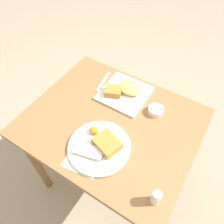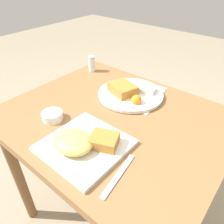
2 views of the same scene
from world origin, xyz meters
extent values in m
plane|color=gray|center=(0.00, 0.00, 0.00)|extent=(8.00, 8.00, 0.00)
cube|color=olive|center=(0.00, 0.00, 0.73)|extent=(0.88, 0.73, 0.04)
cylinder|color=brown|center=(-0.38, -0.30, 0.35)|extent=(0.05, 0.05, 0.71)
cylinder|color=brown|center=(0.38, -0.30, 0.35)|extent=(0.05, 0.05, 0.71)
cylinder|color=brown|center=(0.38, 0.30, 0.35)|extent=(0.05, 0.05, 0.71)
cube|color=beige|center=(0.00, 0.20, 0.75)|extent=(0.21, 0.28, 0.00)
cube|color=white|center=(0.04, -0.20, 0.75)|extent=(0.26, 0.26, 0.01)
ellipsoid|color=#EAC660|center=(0.02, -0.23, 0.78)|extent=(0.14, 0.12, 0.04)
cube|color=#B77A33|center=(0.09, -0.16, 0.78)|extent=(0.11, 0.11, 0.04)
cylinder|color=white|center=(-0.04, 0.17, 0.75)|extent=(0.30, 0.30, 0.01)
cube|color=#B77A33|center=(-0.07, 0.14, 0.78)|extent=(0.14, 0.13, 0.04)
cube|color=beige|center=(-0.02, 0.22, 0.77)|extent=(0.14, 0.09, 0.02)
sphere|color=orange|center=(0.03, 0.12, 0.77)|extent=(0.04, 0.04, 0.04)
cylinder|color=white|center=(-0.17, -0.17, 0.76)|extent=(0.08, 0.08, 0.03)
cylinder|color=beige|center=(-0.17, -0.17, 0.78)|extent=(0.07, 0.07, 0.00)
cylinder|color=white|center=(-0.36, 0.25, 0.78)|extent=(0.04, 0.04, 0.07)
cylinder|color=white|center=(-0.36, 0.25, 0.76)|extent=(0.03, 0.03, 0.04)
cylinder|color=silver|center=(-0.36, 0.25, 0.82)|extent=(0.04, 0.04, 0.01)
cube|color=silver|center=(0.20, -0.22, 0.75)|extent=(0.04, 0.18, 0.00)
camera|label=1|loc=(-0.36, 0.57, 1.66)|focal=35.00mm
camera|label=2|loc=(0.45, -0.55, 1.27)|focal=35.00mm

